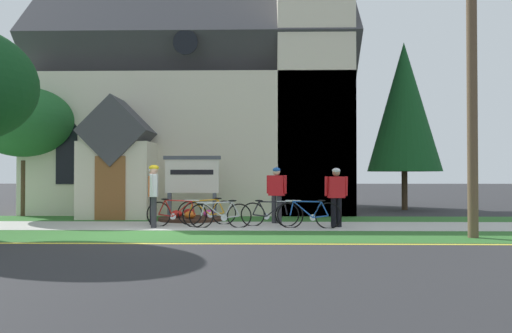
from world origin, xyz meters
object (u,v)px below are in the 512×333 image
Objects in this scene: bicycle_silver at (309,214)px; cyclist_in_orange_jersey at (153,191)px; yard_deciduous_tree at (25,122)px; utility_pole at (467,23)px; bicycle_red at (176,213)px; cyclist_in_green_jersey at (277,190)px; bicycle_blue at (270,214)px; cyclist_in_blue_jersey at (336,193)px; cyclist_in_white_jersey at (154,190)px; bicycle_white at (207,212)px; roadside_conifer at (404,107)px; bicycle_black at (221,215)px; church_sign at (192,177)px.

cyclist_in_orange_jersey reaches higher than bicycle_silver.
utility_pole is at bearing -24.12° from yard_deciduous_tree.
bicycle_red is at bearing -36.51° from cyclist_in_orange_jersey.
cyclist_in_green_jersey reaches higher than bicycle_silver.
cyclist_in_blue_jersey is (1.88, -0.28, 0.62)m from bicycle_blue.
cyclist_in_green_jersey is 9.80m from yard_deciduous_tree.
cyclist_in_white_jersey is 0.19× the size of utility_pole.
cyclist_in_orange_jersey is at bearing 168.76° from bicycle_silver.
cyclist_in_green_jersey is at bearing 11.10° from bicycle_white.
bicycle_silver is 4.71m from cyclist_in_orange_jersey.
yard_deciduous_tree reaches higher than cyclist_in_white_jersey.
utility_pole reaches higher than cyclist_in_green_jersey.
cyclist_in_orange_jersey is (-5.36, 0.65, 0.01)m from cyclist_in_blue_jersey.
cyclist_in_blue_jersey is 0.23× the size of roadside_conifer.
cyclist_in_white_jersey reaches higher than bicycle_white.
cyclist_in_blue_jersey is at bearing 141.00° from utility_pole.
cyclist_in_green_jersey is at bearing 122.87° from bicycle_silver.
cyclist_in_green_jersey reaches higher than bicycle_red.
cyclist_in_blue_jersey reaches higher than bicycle_white.
bicycle_black is 1.99m from cyclist_in_white_jersey.
church_sign is 9.29m from utility_pole.
bicycle_white is 0.99× the size of bicycle_black.
cyclist_in_green_jersey is 1.02× the size of cyclist_in_blue_jersey.
church_sign is at bearing -13.88° from yard_deciduous_tree.
cyclist_in_white_jersey is at bearing -177.39° from cyclist_in_blue_jersey.
cyclist_in_orange_jersey is at bearing -120.34° from church_sign.
bicycle_white reaches higher than bicycle_black.
bicycle_red is at bearing 169.26° from bicycle_black.
bicycle_silver is 9.69m from roadside_conifer.
bicycle_black is 2.35m from cyclist_in_orange_jersey.
church_sign is 1.25× the size of bicycle_blue.
church_sign reaches higher than cyclist_in_green_jersey.
cyclist_in_white_jersey reaches higher than cyclist_in_orange_jersey.
cyclist_in_green_jersey is at bearing -132.25° from roadside_conifer.
roadside_conifer reaches higher than cyclist_in_blue_jersey.
cyclist_in_orange_jersey is at bearing 160.32° from utility_pole.
bicycle_white is 3.85m from cyclist_in_blue_jersey.
utility_pole reaches higher than church_sign.
roadside_conifer is 1.53× the size of yard_deciduous_tree.
church_sign is 2.60m from cyclist_in_white_jersey.
cyclist_in_white_jersey is 5.13m from cyclist_in_blue_jersey.
church_sign reaches higher than cyclist_in_white_jersey.
cyclist_in_green_jersey reaches higher than cyclist_in_orange_jersey.
church_sign reaches higher than bicycle_red.
cyclist_in_white_jersey is (-1.87, -0.04, 0.68)m from bicycle_black.
utility_pole is at bearing -14.42° from cyclist_in_white_jersey.
bicycle_silver is 3.78m from bicycle_red.
bicycle_silver is 1.01× the size of cyclist_in_white_jersey.
bicycle_silver is 1.74m from cyclist_in_green_jersey.
bicycle_red is at bearing 162.49° from utility_pole.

